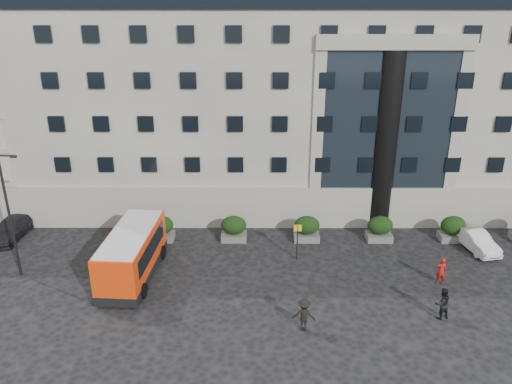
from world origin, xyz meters
TOP-DOWN VIEW (x-y plane):
  - ground at (0.00, 0.00)m, footprint 120.00×120.00m
  - civic_building at (6.00, 22.00)m, footprint 44.00×24.00m
  - entrance_column at (12.00, 10.30)m, footprint 1.80×1.80m
  - apartment_far at (-27.00, 38.00)m, footprint 13.00×13.00m
  - hedge_a at (-4.00, 7.80)m, footprint 1.80×1.26m
  - hedge_b at (1.20, 7.80)m, footprint 1.80×1.26m
  - hedge_c at (6.40, 7.80)m, footprint 1.80×1.26m
  - hedge_d at (11.60, 7.80)m, footprint 1.80×1.26m
  - hedge_e at (16.80, 7.80)m, footprint 1.80×1.26m
  - street_lamp at (-11.94, 3.00)m, footprint 1.16×0.18m
  - bus_stop_sign at (5.50, 5.00)m, footprint 0.50×0.08m
  - minibus at (-4.83, 2.87)m, footprint 3.09×7.39m
  - red_truck at (-13.52, 18.44)m, footprint 3.30×6.09m
  - parked_car_c at (-14.93, 8.24)m, footprint 2.03×4.71m
  - parked_car_d at (-17.00, 13.34)m, footprint 2.72×4.69m
  - white_taxi at (17.94, 6.49)m, footprint 2.23×4.28m
  - pedestrian_a at (14.00, 2.06)m, footprint 0.65×0.44m
  - pedestrian_b at (12.85, -1.42)m, footprint 1.06×0.93m
  - pedestrian_c at (5.31, -2.43)m, footprint 1.27×0.87m

SIDE VIEW (x-z plane):
  - ground at x=0.00m, z-range 0.00..0.00m
  - parked_car_d at x=-17.00m, z-range 0.00..1.23m
  - white_taxi at x=17.94m, z-range 0.00..1.34m
  - parked_car_c at x=-14.93m, z-range 0.00..1.35m
  - pedestrian_a at x=14.00m, z-range 0.00..1.74m
  - pedestrian_c at x=5.31m, z-range 0.00..1.81m
  - pedestrian_b at x=12.85m, z-range 0.00..1.85m
  - hedge_a at x=-4.00m, z-range 0.01..1.85m
  - hedge_b at x=1.20m, z-range 0.01..1.85m
  - hedge_c at x=6.40m, z-range 0.01..1.85m
  - hedge_d at x=11.60m, z-range 0.01..1.85m
  - hedge_e at x=16.80m, z-range 0.01..1.85m
  - red_truck at x=-13.52m, z-range 0.04..3.17m
  - minibus at x=-4.83m, z-range 0.15..3.18m
  - bus_stop_sign at x=5.50m, z-range 0.47..2.99m
  - street_lamp at x=-11.94m, z-range 0.37..8.37m
  - entrance_column at x=12.00m, z-range 0.00..13.00m
  - civic_building at x=6.00m, z-range 0.00..18.00m
  - apartment_far at x=-27.00m, z-range 0.00..22.00m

